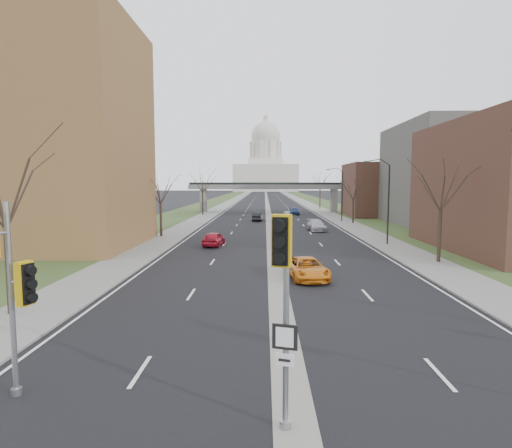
{
  "coord_description": "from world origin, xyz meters",
  "views": [
    {
      "loc": [
        -0.82,
        -11.76,
        6.35
      ],
      "look_at": [
        -1.28,
        11.26,
        4.13
      ],
      "focal_mm": 30.0,
      "sensor_mm": 36.0,
      "label": 1
    }
  ],
  "objects_px": {
    "car_right_near": "(307,268)",
    "car_left_far": "(257,217)",
    "signal_pole_median": "(284,282)",
    "car_right_far": "(294,211)",
    "signal_pole_left": "(9,272)",
    "car_left_near": "(214,239)",
    "car_right_mid": "(316,225)"
  },
  "relations": [
    {
      "from": "car_right_near",
      "to": "car_left_far",
      "type": "bearing_deg",
      "value": 87.41
    },
    {
      "from": "car_right_near",
      "to": "signal_pole_median",
      "type": "bearing_deg",
      "value": -105.42
    },
    {
      "from": "car_left_far",
      "to": "car_right_far",
      "type": "relative_size",
      "value": 0.97
    },
    {
      "from": "signal_pole_left",
      "to": "car_left_near",
      "type": "distance_m",
      "value": 31.12
    },
    {
      "from": "signal_pole_median",
      "to": "car_left_near",
      "type": "bearing_deg",
      "value": 115.14
    },
    {
      "from": "car_left_near",
      "to": "car_right_far",
      "type": "distance_m",
      "value": 43.98
    },
    {
      "from": "car_left_far",
      "to": "car_right_far",
      "type": "distance_m",
      "value": 15.73
    },
    {
      "from": "car_left_near",
      "to": "car_right_far",
      "type": "height_order",
      "value": "car_right_far"
    },
    {
      "from": "car_left_near",
      "to": "signal_pole_median",
      "type": "bearing_deg",
      "value": 105.91
    },
    {
      "from": "car_right_mid",
      "to": "signal_pole_median",
      "type": "bearing_deg",
      "value": -102.38
    },
    {
      "from": "signal_pole_left",
      "to": "signal_pole_median",
      "type": "height_order",
      "value": "signal_pole_left"
    },
    {
      "from": "car_left_far",
      "to": "car_right_near",
      "type": "distance_m",
      "value": 43.43
    },
    {
      "from": "signal_pole_median",
      "to": "car_right_far",
      "type": "height_order",
      "value": "signal_pole_median"
    },
    {
      "from": "car_right_far",
      "to": "car_right_mid",
      "type": "bearing_deg",
      "value": -90.01
    },
    {
      "from": "car_left_near",
      "to": "car_left_far",
      "type": "relative_size",
      "value": 0.99
    },
    {
      "from": "signal_pole_median",
      "to": "car_left_far",
      "type": "xyz_separation_m",
      "value": [
        -1.64,
        61.04,
        -3.22
      ]
    },
    {
      "from": "signal_pole_left",
      "to": "signal_pole_median",
      "type": "distance_m",
      "value": 7.94
    },
    {
      "from": "signal_pole_left",
      "to": "car_right_mid",
      "type": "relative_size",
      "value": 1.17
    },
    {
      "from": "signal_pole_left",
      "to": "car_left_far",
      "type": "height_order",
      "value": "signal_pole_left"
    },
    {
      "from": "signal_pole_left",
      "to": "car_right_far",
      "type": "relative_size",
      "value": 1.31
    },
    {
      "from": "signal_pole_median",
      "to": "car_left_near",
      "type": "height_order",
      "value": "signal_pole_median"
    },
    {
      "from": "car_right_far",
      "to": "signal_pole_left",
      "type": "bearing_deg",
      "value": -102.18
    },
    {
      "from": "signal_pole_median",
      "to": "car_right_near",
      "type": "relative_size",
      "value": 1.12
    },
    {
      "from": "car_right_far",
      "to": "signal_pole_median",
      "type": "bearing_deg",
      "value": -96.13
    },
    {
      "from": "signal_pole_median",
      "to": "car_right_far",
      "type": "xyz_separation_m",
      "value": [
        5.46,
        75.08,
        -3.17
      ]
    },
    {
      "from": "car_right_mid",
      "to": "car_right_near",
      "type": "bearing_deg",
      "value": -102.59
    },
    {
      "from": "signal_pole_left",
      "to": "car_right_far",
      "type": "height_order",
      "value": "signal_pole_left"
    },
    {
      "from": "car_left_near",
      "to": "car_right_mid",
      "type": "bearing_deg",
      "value": -124.58
    },
    {
      "from": "signal_pole_median",
      "to": "car_right_far",
      "type": "relative_size",
      "value": 1.27
    },
    {
      "from": "car_left_near",
      "to": "car_right_mid",
      "type": "distance_m",
      "value": 18.43
    },
    {
      "from": "car_left_far",
      "to": "car_right_near",
      "type": "bearing_deg",
      "value": 98.86
    },
    {
      "from": "car_left_far",
      "to": "car_right_mid",
      "type": "height_order",
      "value": "car_right_mid"
    }
  ]
}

